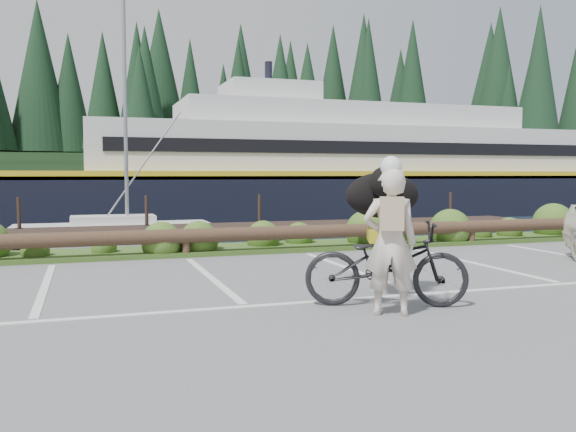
% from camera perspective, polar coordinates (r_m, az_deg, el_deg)
% --- Properties ---
extents(ground, '(72.00, 72.00, 0.00)m').
position_cam_1_polar(ground, '(8.48, -4.62, -7.92)').
color(ground, '#5E5E60').
extents(harbor_backdrop, '(170.00, 160.00, 30.00)m').
position_cam_1_polar(harbor_backdrop, '(86.63, -16.91, 2.67)').
color(harbor_backdrop, '#1A2E3E').
rests_on(harbor_backdrop, ground).
extents(vegetation_strip, '(34.00, 1.60, 0.10)m').
position_cam_1_polar(vegetation_strip, '(13.61, -9.97, -3.23)').
color(vegetation_strip, '#3D5B21').
rests_on(vegetation_strip, ground).
extents(log_rail, '(32.00, 0.30, 0.60)m').
position_cam_1_polar(log_rail, '(12.93, -9.51, -3.83)').
color(log_rail, '#443021').
rests_on(log_rail, ground).
extents(bicycle, '(2.26, 1.51, 1.12)m').
position_cam_1_polar(bicycle, '(8.13, 9.18, -4.46)').
color(bicycle, black).
rests_on(bicycle, ground).
extents(cyclist, '(0.78, 0.65, 1.81)m').
position_cam_1_polar(cyclist, '(7.60, 9.54, -2.43)').
color(cyclist, beige).
rests_on(cyclist, ground).
extents(dog, '(0.93, 1.24, 0.65)m').
position_cam_1_polar(dog, '(8.73, 8.84, 1.95)').
color(dog, black).
rests_on(dog, bicycle).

